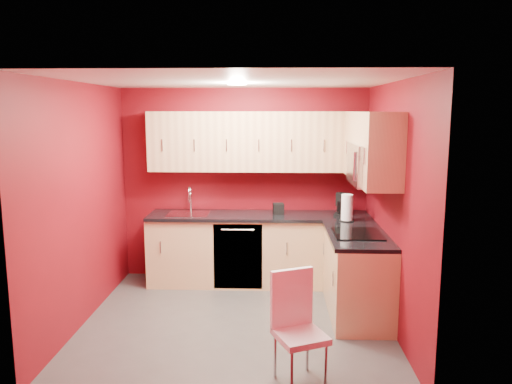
# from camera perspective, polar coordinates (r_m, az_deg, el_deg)

# --- Properties ---
(floor) EXTENTS (3.20, 3.20, 0.00)m
(floor) POSITION_cam_1_polar(r_m,az_deg,el_deg) (5.48, -2.23, -14.50)
(floor) COLOR #464441
(floor) RESTS_ON ground
(ceiling) EXTENTS (3.20, 3.20, 0.00)m
(ceiling) POSITION_cam_1_polar(r_m,az_deg,el_deg) (5.03, -2.42, 12.58)
(ceiling) COLOR white
(ceiling) RESTS_ON wall_back
(wall_back) EXTENTS (3.20, 0.00, 3.20)m
(wall_back) POSITION_cam_1_polar(r_m,az_deg,el_deg) (6.59, -1.32, 0.90)
(wall_back) COLOR maroon
(wall_back) RESTS_ON floor
(wall_front) EXTENTS (3.20, 0.00, 3.20)m
(wall_front) POSITION_cam_1_polar(r_m,az_deg,el_deg) (3.65, -4.14, -5.99)
(wall_front) COLOR maroon
(wall_front) RESTS_ON floor
(wall_left) EXTENTS (0.00, 3.00, 3.00)m
(wall_left) POSITION_cam_1_polar(r_m,az_deg,el_deg) (5.47, -19.28, -1.36)
(wall_left) COLOR maroon
(wall_left) RESTS_ON floor
(wall_right) EXTENTS (0.00, 3.00, 3.00)m
(wall_right) POSITION_cam_1_polar(r_m,az_deg,el_deg) (5.24, 15.43, -1.63)
(wall_right) COLOR maroon
(wall_right) RESTS_ON floor
(base_cabinets_back) EXTENTS (2.80, 0.60, 0.87)m
(base_cabinets_back) POSITION_cam_1_polar(r_m,az_deg,el_deg) (6.45, 0.33, -6.68)
(base_cabinets_back) COLOR #D9BB7C
(base_cabinets_back) RESTS_ON floor
(base_cabinets_right) EXTENTS (0.60, 1.30, 0.87)m
(base_cabinets_right) POSITION_cam_1_polar(r_m,az_deg,el_deg) (5.62, 11.46, -9.33)
(base_cabinets_right) COLOR #D9BB7C
(base_cabinets_right) RESTS_ON floor
(countertop_back) EXTENTS (2.80, 0.63, 0.04)m
(countertop_back) POSITION_cam_1_polar(r_m,az_deg,el_deg) (6.33, 0.33, -2.75)
(countertop_back) COLOR black
(countertop_back) RESTS_ON base_cabinets_back
(countertop_right) EXTENTS (0.63, 1.27, 0.04)m
(countertop_right) POSITION_cam_1_polar(r_m,az_deg,el_deg) (5.48, 11.48, -4.86)
(countertop_right) COLOR black
(countertop_right) RESTS_ON base_cabinets_right
(upper_cabinets_back) EXTENTS (2.80, 0.35, 0.75)m
(upper_cabinets_back) POSITION_cam_1_polar(r_m,az_deg,el_deg) (6.34, 0.38, 5.80)
(upper_cabinets_back) COLOR tan
(upper_cabinets_back) RESTS_ON wall_back
(upper_cabinets_right) EXTENTS (0.35, 1.55, 0.75)m
(upper_cabinets_right) POSITION_cam_1_polar(r_m,az_deg,el_deg) (5.55, 12.91, 5.72)
(upper_cabinets_right) COLOR tan
(upper_cabinets_right) RESTS_ON wall_right
(microwave) EXTENTS (0.42, 0.76, 0.42)m
(microwave) POSITION_cam_1_polar(r_m,az_deg,el_deg) (5.33, 12.97, 3.12)
(microwave) COLOR silver
(microwave) RESTS_ON upper_cabinets_right
(cooktop) EXTENTS (0.50, 0.55, 0.01)m
(cooktop) POSITION_cam_1_polar(r_m,az_deg,el_deg) (5.43, 11.50, -4.70)
(cooktop) COLOR black
(cooktop) RESTS_ON countertop_right
(sink) EXTENTS (0.52, 0.42, 0.35)m
(sink) POSITION_cam_1_polar(r_m,az_deg,el_deg) (6.43, -7.71, -2.16)
(sink) COLOR silver
(sink) RESTS_ON countertop_back
(dishwasher_front) EXTENTS (0.60, 0.02, 0.82)m
(dishwasher_front) POSITION_cam_1_polar(r_m,az_deg,el_deg) (6.19, -2.08, -7.39)
(dishwasher_front) COLOR black
(dishwasher_front) RESTS_ON base_cabinets_back
(downlight) EXTENTS (0.20, 0.20, 0.01)m
(downlight) POSITION_cam_1_polar(r_m,az_deg,el_deg) (5.32, -2.16, 12.23)
(downlight) COLOR white
(downlight) RESTS_ON ceiling
(coffee_maker) EXTENTS (0.23, 0.26, 0.28)m
(coffee_maker) POSITION_cam_1_polar(r_m,az_deg,el_deg) (6.34, 9.78, -1.42)
(coffee_maker) COLOR black
(coffee_maker) RESTS_ON countertop_back
(napkin_holder) EXTENTS (0.15, 0.15, 0.14)m
(napkin_holder) POSITION_cam_1_polar(r_m,az_deg,el_deg) (6.32, 2.58, -1.94)
(napkin_holder) COLOR black
(napkin_holder) RESTS_ON countertop_back
(paper_towel) EXTENTS (0.21, 0.21, 0.32)m
(paper_towel) POSITION_cam_1_polar(r_m,az_deg,el_deg) (6.03, 10.36, -1.78)
(paper_towel) COLOR white
(paper_towel) RESTS_ON countertop_right
(dining_chair) EXTENTS (0.50, 0.51, 0.92)m
(dining_chair) POSITION_cam_1_polar(r_m,az_deg,el_deg) (4.19, 5.10, -15.43)
(dining_chair) COLOR white
(dining_chair) RESTS_ON floor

